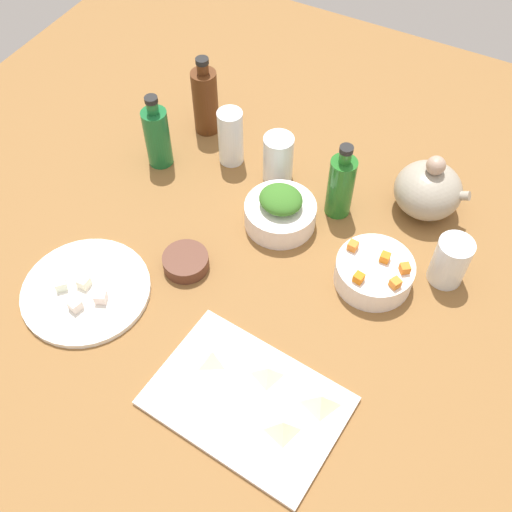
% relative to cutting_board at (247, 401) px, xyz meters
% --- Properties ---
extents(tabletop, '(1.90, 1.90, 0.03)m').
position_rel_cutting_board_xyz_m(tabletop, '(-0.12, 0.26, -0.02)').
color(tabletop, brown).
rests_on(tabletop, ground).
extents(cutting_board, '(0.35, 0.26, 0.01)m').
position_rel_cutting_board_xyz_m(cutting_board, '(0.00, 0.00, 0.00)').
color(cutting_board, white).
rests_on(cutting_board, tabletop).
extents(plate_tofu, '(0.26, 0.26, 0.01)m').
position_rel_cutting_board_xyz_m(plate_tofu, '(-0.39, 0.05, 0.00)').
color(plate_tofu, white).
rests_on(plate_tofu, tabletop).
extents(bowl_greens, '(0.15, 0.15, 0.06)m').
position_rel_cutting_board_xyz_m(bowl_greens, '(-0.14, 0.40, 0.02)').
color(bowl_greens, white).
rests_on(bowl_greens, tabletop).
extents(bowl_carrots, '(0.16, 0.16, 0.05)m').
position_rel_cutting_board_xyz_m(bowl_carrots, '(0.10, 0.35, 0.02)').
color(bowl_carrots, white).
rests_on(bowl_carrots, tabletop).
extents(bowl_small_side, '(0.09, 0.09, 0.03)m').
position_rel_cutting_board_xyz_m(bowl_small_side, '(-0.25, 0.20, 0.01)').
color(bowl_small_side, '#583123').
rests_on(bowl_small_side, tabletop).
extents(teapot, '(0.16, 0.14, 0.15)m').
position_rel_cutting_board_xyz_m(teapot, '(0.12, 0.59, 0.05)').
color(teapot, '#A09785').
rests_on(teapot, tabletop).
extents(bottle_0, '(0.06, 0.06, 0.19)m').
position_rel_cutting_board_xyz_m(bottle_0, '(-0.04, 0.49, 0.07)').
color(bottle_0, '#246C24').
rests_on(bottle_0, tabletop).
extents(bottle_1, '(0.06, 0.06, 0.20)m').
position_rel_cutting_board_xyz_m(bottle_1, '(-0.43, 0.59, 0.08)').
color(bottle_1, '#542B13').
rests_on(bottle_1, tabletop).
extents(bottle_2, '(0.06, 0.06, 0.19)m').
position_rel_cutting_board_xyz_m(bottle_2, '(-0.47, 0.44, 0.07)').
color(bottle_2, '#1A6631').
rests_on(bottle_2, tabletop).
extents(drinking_glass_0, '(0.07, 0.07, 0.11)m').
position_rel_cutting_board_xyz_m(drinking_glass_0, '(0.22, 0.43, 0.05)').
color(drinking_glass_0, white).
rests_on(drinking_glass_0, tabletop).
extents(drinking_glass_1, '(0.07, 0.07, 0.12)m').
position_rel_cutting_board_xyz_m(drinking_glass_1, '(-0.20, 0.52, 0.05)').
color(drinking_glass_1, white).
rests_on(drinking_glass_1, tabletop).
extents(drinking_glass_2, '(0.06, 0.06, 0.14)m').
position_rel_cutting_board_xyz_m(drinking_glass_2, '(-0.33, 0.52, 0.06)').
color(drinking_glass_2, white).
rests_on(drinking_glass_2, tabletop).
extents(carrot_cube_0, '(0.02, 0.02, 0.02)m').
position_rel_cutting_board_xyz_m(carrot_cube_0, '(0.11, 0.37, 0.06)').
color(carrot_cube_0, orange).
rests_on(carrot_cube_0, bowl_carrots).
extents(carrot_cube_1, '(0.02, 0.02, 0.02)m').
position_rel_cutting_board_xyz_m(carrot_cube_1, '(0.04, 0.36, 0.06)').
color(carrot_cube_1, orange).
rests_on(carrot_cube_1, bowl_carrots).
extents(carrot_cube_2, '(0.02, 0.02, 0.02)m').
position_rel_cutting_board_xyz_m(carrot_cube_2, '(0.08, 0.30, 0.06)').
color(carrot_cube_2, orange).
rests_on(carrot_cube_2, bowl_carrots).
extents(carrot_cube_3, '(0.02, 0.02, 0.02)m').
position_rel_cutting_board_xyz_m(carrot_cube_3, '(0.15, 0.32, 0.06)').
color(carrot_cube_3, orange).
rests_on(carrot_cube_3, bowl_carrots).
extents(carrot_cube_4, '(0.03, 0.03, 0.02)m').
position_rel_cutting_board_xyz_m(carrot_cube_4, '(0.15, 0.36, 0.06)').
color(carrot_cube_4, orange).
rests_on(carrot_cube_4, bowl_carrots).
extents(chopped_greens_mound, '(0.10, 0.09, 0.04)m').
position_rel_cutting_board_xyz_m(chopped_greens_mound, '(-0.14, 0.40, 0.07)').
color(chopped_greens_mound, '#387024').
rests_on(chopped_greens_mound, bowl_greens).
extents(tofu_cube_0, '(0.03, 0.03, 0.02)m').
position_rel_cutting_board_xyz_m(tofu_cube_0, '(-0.38, 0.01, 0.02)').
color(tofu_cube_0, silver).
rests_on(tofu_cube_0, plate_tofu).
extents(tofu_cube_1, '(0.03, 0.03, 0.02)m').
position_rel_cutting_board_xyz_m(tofu_cube_1, '(-0.35, 0.05, 0.02)').
color(tofu_cube_1, white).
rests_on(tofu_cube_1, plate_tofu).
extents(tofu_cube_2, '(0.02, 0.02, 0.02)m').
position_rel_cutting_board_xyz_m(tofu_cube_2, '(-0.40, 0.06, 0.02)').
color(tofu_cube_2, white).
rests_on(tofu_cube_2, plate_tofu).
extents(tofu_cube_3, '(0.03, 0.03, 0.02)m').
position_rel_cutting_board_xyz_m(tofu_cube_3, '(-0.44, 0.03, 0.02)').
color(tofu_cube_3, white).
rests_on(tofu_cube_3, plate_tofu).
extents(dumpling_0, '(0.06, 0.06, 0.03)m').
position_rel_cutting_board_xyz_m(dumpling_0, '(0.08, -0.02, 0.02)').
color(dumpling_0, beige).
rests_on(dumpling_0, cutting_board).
extents(dumpling_1, '(0.06, 0.06, 0.02)m').
position_rel_cutting_board_xyz_m(dumpling_1, '(0.01, 0.06, 0.02)').
color(dumpling_1, beige).
rests_on(dumpling_1, cutting_board).
extents(dumpling_2, '(0.06, 0.06, 0.02)m').
position_rel_cutting_board_xyz_m(dumpling_2, '(-0.09, 0.04, 0.02)').
color(dumpling_2, beige).
rests_on(dumpling_2, cutting_board).
extents(dumpling_3, '(0.07, 0.07, 0.03)m').
position_rel_cutting_board_xyz_m(dumpling_3, '(0.12, 0.05, 0.02)').
color(dumpling_3, beige).
rests_on(dumpling_3, cutting_board).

